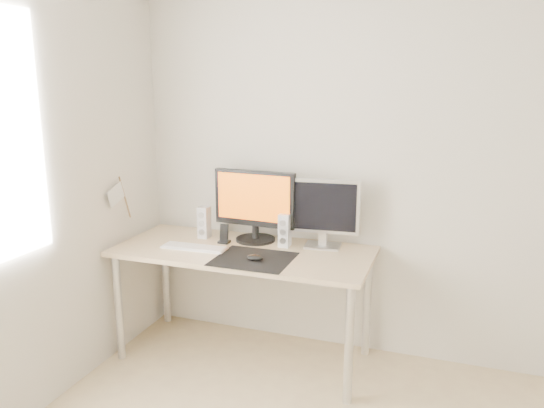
# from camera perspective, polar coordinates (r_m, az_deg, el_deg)

# --- Properties ---
(wall_back) EXTENTS (3.50, 0.00, 3.50)m
(wall_back) POSITION_cam_1_polar(r_m,az_deg,el_deg) (3.34, 14.26, 4.01)
(wall_back) COLOR silver
(wall_back) RESTS_ON ground
(mousepad) EXTENTS (0.45, 0.40, 0.00)m
(mousepad) POSITION_cam_1_polar(r_m,az_deg,el_deg) (3.14, -2.01, -5.93)
(mousepad) COLOR black
(mousepad) RESTS_ON desk
(mouse) EXTENTS (0.10, 0.06, 0.04)m
(mouse) POSITION_cam_1_polar(r_m,az_deg,el_deg) (3.10, -1.87, -5.80)
(mouse) COLOR black
(mouse) RESTS_ON mousepad
(desk) EXTENTS (1.60, 0.70, 0.73)m
(desk) POSITION_cam_1_polar(r_m,az_deg,el_deg) (3.35, -3.12, -6.14)
(desk) COLOR #D1B587
(desk) RESTS_ON ground
(main_monitor) EXTENTS (0.55, 0.28, 0.47)m
(main_monitor) POSITION_cam_1_polar(r_m,az_deg,el_deg) (3.42, -1.87, 0.09)
(main_monitor) COLOR black
(main_monitor) RESTS_ON desk
(second_monitor) EXTENTS (0.45, 0.18, 0.43)m
(second_monitor) POSITION_cam_1_polar(r_m,az_deg,el_deg) (3.31, 5.56, -0.64)
(second_monitor) COLOR silver
(second_monitor) RESTS_ON desk
(speaker_left) EXTENTS (0.07, 0.08, 0.21)m
(speaker_left) POSITION_cam_1_polar(r_m,az_deg,el_deg) (3.56, -7.31, -1.96)
(speaker_left) COLOR white
(speaker_left) RESTS_ON desk
(speaker_right) EXTENTS (0.07, 0.08, 0.21)m
(speaker_right) POSITION_cam_1_polar(r_m,az_deg,el_deg) (3.34, 1.37, -2.85)
(speaker_right) COLOR white
(speaker_right) RESTS_ON desk
(keyboard) EXTENTS (0.42, 0.13, 0.02)m
(keyboard) POSITION_cam_1_polar(r_m,az_deg,el_deg) (3.36, -8.36, -4.63)
(keyboard) COLOR silver
(keyboard) RESTS_ON desk
(phone_dock) EXTENTS (0.07, 0.06, 0.13)m
(phone_dock) POSITION_cam_1_polar(r_m,az_deg,el_deg) (3.44, -5.17, -3.58)
(phone_dock) COLOR black
(phone_dock) RESTS_ON desk
(pennant) EXTENTS (0.01, 0.23, 0.29)m
(pennant) POSITION_cam_1_polar(r_m,az_deg,el_deg) (3.50, -16.14, 0.93)
(pennant) COLOR #A57F54
(pennant) RESTS_ON wall_left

